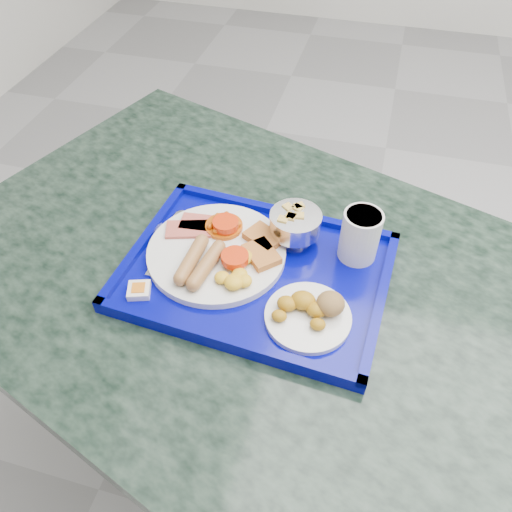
{
  "coord_description": "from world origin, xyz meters",
  "views": [
    {
      "loc": [
        -0.75,
        -1.04,
        1.55
      ],
      "look_at": [
        -0.92,
        -0.42,
        0.87
      ],
      "focal_mm": 35.0,
      "sensor_mm": 36.0,
      "label": 1
    }
  ],
  "objects_px": {
    "bread_plate": "(311,311)",
    "juice_cup": "(360,234)",
    "main_plate": "(220,251)",
    "fruit_bowl": "(295,223)",
    "tray": "(256,273)",
    "table": "(255,335)"
  },
  "relations": [
    {
      "from": "table",
      "to": "main_plate",
      "type": "relative_size",
      "value": 5.59
    },
    {
      "from": "tray",
      "to": "main_plate",
      "type": "relative_size",
      "value": 1.9
    },
    {
      "from": "table",
      "to": "fruit_bowl",
      "type": "xyz_separation_m",
      "value": [
        0.06,
        0.09,
        0.27
      ]
    },
    {
      "from": "bread_plate",
      "to": "juice_cup",
      "type": "relative_size",
      "value": 1.46
    },
    {
      "from": "fruit_bowl",
      "to": "juice_cup",
      "type": "relative_size",
      "value": 0.98
    },
    {
      "from": "main_plate",
      "to": "bread_plate",
      "type": "distance_m",
      "value": 0.22
    },
    {
      "from": "fruit_bowl",
      "to": "bread_plate",
      "type": "bearing_deg",
      "value": -69.38
    },
    {
      "from": "bread_plate",
      "to": "juice_cup",
      "type": "bearing_deg",
      "value": 71.25
    },
    {
      "from": "table",
      "to": "fruit_bowl",
      "type": "bearing_deg",
      "value": 58.99
    },
    {
      "from": "bread_plate",
      "to": "main_plate",
      "type": "bearing_deg",
      "value": 153.63
    },
    {
      "from": "table",
      "to": "main_plate",
      "type": "height_order",
      "value": "main_plate"
    },
    {
      "from": "main_plate",
      "to": "fruit_bowl",
      "type": "distance_m",
      "value": 0.16
    },
    {
      "from": "bread_plate",
      "to": "juice_cup",
      "type": "xyz_separation_m",
      "value": [
        0.06,
        0.17,
        0.04
      ]
    },
    {
      "from": "table",
      "to": "tray",
      "type": "xyz_separation_m",
      "value": [
        0.0,
        -0.01,
        0.22
      ]
    },
    {
      "from": "tray",
      "to": "fruit_bowl",
      "type": "height_order",
      "value": "fruit_bowl"
    },
    {
      "from": "tray",
      "to": "main_plate",
      "type": "bearing_deg",
      "value": 167.49
    },
    {
      "from": "table",
      "to": "juice_cup",
      "type": "bearing_deg",
      "value": 24.96
    },
    {
      "from": "table",
      "to": "bread_plate",
      "type": "xyz_separation_m",
      "value": [
        0.13,
        -0.09,
        0.24
      ]
    },
    {
      "from": "juice_cup",
      "to": "table",
      "type": "bearing_deg",
      "value": -155.04
    },
    {
      "from": "main_plate",
      "to": "fruit_bowl",
      "type": "relative_size",
      "value": 2.66
    },
    {
      "from": "tray",
      "to": "fruit_bowl",
      "type": "xyz_separation_m",
      "value": [
        0.05,
        0.1,
        0.05
      ]
    },
    {
      "from": "tray",
      "to": "juice_cup",
      "type": "distance_m",
      "value": 0.21
    }
  ]
}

